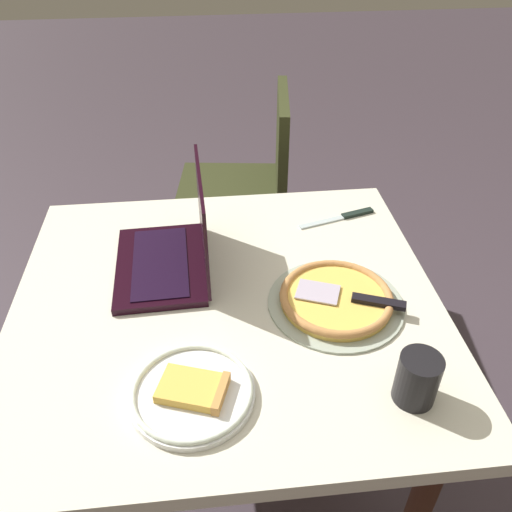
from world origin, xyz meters
name	(u,v)px	position (x,y,z in m)	size (l,w,h in m)	color
ground_plane	(234,467)	(0.00, 0.00, 0.00)	(12.00, 12.00, 0.00)	#3E333B
dining_table	(228,325)	(0.00, 0.00, 0.63)	(1.00, 0.94, 0.72)	beige
laptop	(175,249)	(-0.12, 0.14, 0.77)	(0.24, 0.33, 0.26)	black
pizza_plate	(193,392)	(-0.08, -0.27, 0.73)	(0.24, 0.24, 0.04)	silver
pizza_tray	(336,299)	(0.25, -0.04, 0.73)	(0.32, 0.32, 0.04)	#9FAA98
table_knife	(344,217)	(0.36, 0.32, 0.72)	(0.23, 0.08, 0.01)	silver
drink_cup	(417,378)	(0.34, -0.32, 0.77)	(0.08, 0.08, 0.11)	black
chair_near	(250,182)	(0.14, 0.92, 0.51)	(0.48, 0.48, 0.87)	#2E3218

